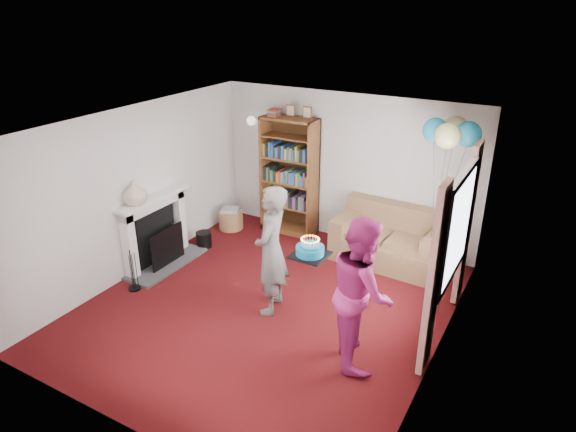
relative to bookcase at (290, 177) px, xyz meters
The scene contains 16 objects.
ground 2.68m from the bookcase, 67.79° to the right, with size 5.00×5.00×0.00m, color #370808.
wall_back 1.00m from the bookcase, 12.39° to the left, with size 4.50×0.02×2.50m, color silver.
wall_left 2.67m from the bookcase, 119.81° to the right, with size 0.02×5.00×2.50m, color silver.
wall_right 3.95m from the bookcase, 35.74° to the right, with size 0.02×5.00×2.50m, color silver.
ceiling 2.91m from the bookcase, 67.79° to the right, with size 4.50×5.00×0.01m, color white.
fireplace 2.45m from the bookcase, 118.52° to the right, with size 0.55×1.80×1.12m.
window_bay 3.58m from the bookcase, 28.43° to the right, with size 0.14×2.02×2.20m.
wall_sconce 1.20m from the bookcase, behind, with size 0.16×0.23×0.16m.
bookcase is the anchor object (origin of this frame).
sofa 2.06m from the bookcase, ahead, with size 1.67×0.89×0.89m.
wicker_basket 1.35m from the bookcase, 153.65° to the right, with size 0.44×0.44×0.39m.
person_striped 2.54m from the bookcase, 66.22° to the right, with size 0.64×0.42×1.76m, color black.
person_magenta 3.61m from the bookcase, 48.04° to the right, with size 0.86×0.67×1.78m, color #AC226B.
birthday_cake 3.11m from the bookcase, 56.47° to the right, with size 0.40×0.40×0.22m.
balloons 2.99m from the bookcase, ahead, with size 0.78×0.78×1.73m.
mantel_vase 2.74m from the bookcase, 115.68° to the right, with size 0.35×0.35×0.37m, color beige.
Camera 1 is at (3.16, -5.03, 3.93)m, focal length 32.00 mm.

